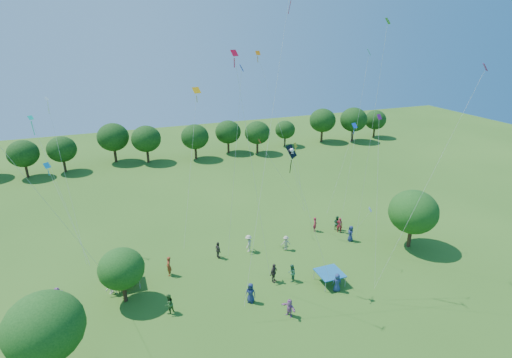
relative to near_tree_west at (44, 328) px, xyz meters
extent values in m
ellipsoid|color=#1D5117|center=(0.00, 0.00, 0.01)|extent=(4.85, 4.85, 4.36)
cylinder|color=#422B19|center=(4.82, 6.56, -3.31)|extent=(0.32, 0.32, 1.57)
ellipsoid|color=#1D5117|center=(4.82, 6.56, -0.95)|extent=(3.71, 3.71, 3.34)
cylinder|color=#422B19|center=(32.98, 5.23, -3.15)|extent=(0.39, 0.39, 1.88)
ellipsoid|color=#1D5117|center=(32.98, 5.23, -0.12)|extent=(4.91, 4.91, 4.42)
cylinder|color=#422B19|center=(-6.91, 42.65, -3.16)|extent=(0.38, 0.38, 1.87)
ellipsoid|color=#163F12|center=(-6.91, 42.65, -0.32)|extent=(4.48, 4.48, 4.03)
cylinder|color=#422B19|center=(-1.69, 43.26, -3.17)|extent=(0.38, 0.38, 1.84)
ellipsoid|color=#163F12|center=(-1.69, 43.26, -0.37)|extent=(4.42, 4.42, 3.98)
cylinder|color=#422B19|center=(6.03, 45.66, -3.02)|extent=(0.44, 0.44, 2.14)
ellipsoid|color=#163F12|center=(6.03, 45.66, 0.24)|extent=(5.14, 5.14, 4.63)
cylinder|color=#422B19|center=(11.14, 43.48, -3.08)|extent=(0.42, 0.42, 2.03)
ellipsoid|color=#163F12|center=(11.14, 43.48, 0.00)|extent=(4.86, 4.86, 4.37)
cylinder|color=#422B19|center=(19.11, 42.37, -3.11)|extent=(0.40, 0.40, 1.96)
ellipsoid|color=#163F12|center=(19.11, 42.37, -0.13)|extent=(4.71, 4.71, 4.24)
cylinder|color=#422B19|center=(25.49, 43.90, -3.14)|extent=(0.39, 0.39, 1.91)
ellipsoid|color=#163F12|center=(25.49, 43.90, -0.23)|extent=(4.59, 4.59, 4.13)
cylinder|color=#422B19|center=(30.29, 41.72, -3.15)|extent=(0.39, 0.39, 1.89)
ellipsoid|color=#163F12|center=(30.29, 41.72, -0.28)|extent=(4.54, 4.54, 4.08)
cylinder|color=#422B19|center=(36.94, 44.26, -3.30)|extent=(0.33, 0.33, 1.58)
ellipsoid|color=#163F12|center=(36.94, 44.26, -0.90)|extent=(3.80, 3.80, 3.42)
cylinder|color=#422B19|center=(45.14, 44.50, -3.03)|extent=(0.44, 0.44, 2.13)
ellipsoid|color=#163F12|center=(45.14, 44.50, 0.21)|extent=(5.12, 5.12, 4.61)
cylinder|color=#422B19|center=(50.97, 42.51, -3.00)|extent=(0.45, 0.45, 2.18)
ellipsoid|color=#163F12|center=(50.97, 42.51, 0.32)|extent=(5.24, 5.24, 4.72)
cylinder|color=#422B19|center=(57.00, 43.56, -3.19)|extent=(0.37, 0.37, 1.81)
ellipsoid|color=#163F12|center=(57.00, 43.56, -0.43)|extent=(4.35, 4.35, 3.91)
cube|color=red|center=(5.13, 8.85, -3.04)|extent=(2.20, 2.20, 0.08)
cylinder|color=#999999|center=(4.13, 7.85, -3.54)|extent=(0.05, 0.05, 1.10)
cylinder|color=#999999|center=(6.13, 7.85, -3.54)|extent=(0.05, 0.05, 1.10)
cylinder|color=#999999|center=(4.13, 9.85, -3.54)|extent=(0.05, 0.05, 1.10)
cylinder|color=#999999|center=(6.13, 9.85, -3.54)|extent=(0.05, 0.05, 1.10)
cube|color=#15598E|center=(21.97, 2.65, -3.04)|extent=(2.20, 2.20, 0.08)
cylinder|color=#999999|center=(20.97, 1.65, -3.54)|extent=(0.05, 0.05, 1.10)
cylinder|color=#999999|center=(22.97, 1.65, -3.54)|extent=(0.05, 0.05, 1.10)
cylinder|color=#999999|center=(20.97, 3.65, -3.54)|extent=(0.05, 0.05, 1.10)
cylinder|color=#999999|center=(22.97, 3.65, -3.54)|extent=(0.05, 0.05, 1.10)
imported|color=navy|center=(14.51, 2.68, -3.21)|extent=(0.98, 0.90, 1.77)
imported|color=maroon|center=(25.50, 11.69, -3.25)|extent=(0.67, 0.75, 1.68)
imported|color=#2B5524|center=(7.99, 3.75, -3.24)|extent=(0.94, 0.87, 1.71)
imported|color=#B8B793|center=(17.11, 10.28, -3.18)|extent=(1.14, 1.28, 1.83)
imported|color=#3B312F|center=(3.35, 10.27, -3.19)|extent=(0.92, 1.17, 1.81)
imported|color=#A461A7|center=(4.60, 11.73, -3.25)|extent=(1.15, 1.67, 1.69)
imported|color=navy|center=(21.97, 1.42, -3.26)|extent=(0.92, 0.65, 1.67)
imported|color=maroon|center=(27.94, 10.51, -3.21)|extent=(0.78, 0.75, 1.76)
imported|color=#255833|center=(27.96, 11.13, -3.26)|extent=(0.74, 0.94, 1.67)
imported|color=beige|center=(3.75, 8.07, -3.25)|extent=(1.05, 1.17, 1.68)
imported|color=#3A312E|center=(17.42, 4.60, -3.18)|extent=(1.15, 1.00, 1.81)
imported|color=#A9629E|center=(16.75, -0.01, -3.33)|extent=(1.05, 1.50, 1.52)
imported|color=#1B274E|center=(27.98, 8.41, -3.22)|extent=(0.59, 0.92, 1.74)
imported|color=maroon|center=(8.86, 8.99, -3.15)|extent=(0.54, 0.76, 1.89)
imported|color=#296140|center=(18.95, 4.11, -3.26)|extent=(0.84, 0.93, 1.67)
imported|color=#A8A487|center=(20.78, 9.24, -3.32)|extent=(1.08, 0.65, 1.54)
imported|color=#413A34|center=(13.88, 10.20, -3.22)|extent=(0.63, 1.08, 1.74)
imported|color=#915795|center=(-0.27, 7.76, -3.20)|extent=(1.34, 1.74, 1.79)
cube|color=black|center=(18.39, 3.84, 8.22)|extent=(1.17, 1.14, 0.91)
cube|color=black|center=(18.39, 3.89, 6.95)|extent=(0.07, 0.27, 1.18)
sphere|color=white|center=(18.39, 3.78, 8.32)|extent=(0.33, 0.33, 0.33)
cylinder|color=white|center=(18.39, 3.78, 8.04)|extent=(0.25, 0.47, 0.31)
cylinder|color=white|center=(18.39, 3.78, 8.04)|extent=(0.25, 0.47, 0.31)
cylinder|color=beige|center=(19.82, 2.67, 2.49)|extent=(2.89, 2.36, 10.57)
cylinder|color=beige|center=(16.11, 3.14, 9.27)|extent=(5.74, 4.89, 24.12)
cube|color=red|center=(19.76, 13.98, 6.27)|extent=(0.28, 0.47, 0.40)
cylinder|color=beige|center=(22.68, 14.22, 1.65)|extent=(5.85, 0.49, 8.89)
cube|color=orange|center=(20.99, 17.71, 14.78)|extent=(0.54, 0.36, 0.43)
cube|color=orange|center=(20.99, 17.76, 14.13)|extent=(0.14, 0.16, 0.65)
cylinder|color=beige|center=(23.33, 15.99, 5.89)|extent=(4.72, 3.46, 17.36)
cube|color=gold|center=(22.94, 12.15, 6.03)|extent=(0.54, 0.51, 0.45)
cube|color=gold|center=(22.94, 12.20, 5.13)|extent=(0.08, 0.26, 1.14)
cylinder|color=beige|center=(24.19, 13.19, 1.51)|extent=(2.52, 2.12, 8.62)
cube|color=#2D7B16|center=(27.01, 4.88, 17.75)|extent=(0.50, 0.65, 0.48)
cylinder|color=beige|center=(27.35, 5.96, 7.36)|extent=(0.70, 2.16, 20.31)
cube|color=blue|center=(30.55, 13.06, 7.23)|extent=(0.69, 0.53, 0.50)
cube|color=blue|center=(30.55, 13.11, 6.54)|extent=(0.12, 0.16, 0.62)
cylinder|color=beige|center=(29.17, 13.02, 2.09)|extent=(2.78, 0.09, 9.78)
cube|color=#8F1772|center=(25.00, 2.08, 10.78)|extent=(0.49, 0.35, 0.39)
cylinder|color=beige|center=(24.66, 0.74, 3.90)|extent=(0.71, 2.70, 13.40)
cube|color=white|center=(0.39, 18.10, 11.19)|extent=(0.40, 0.47, 0.32)
cube|color=white|center=(0.39, 18.15, 10.34)|extent=(0.15, 0.27, 1.18)
cylinder|color=beige|center=(1.15, 14.74, 4.12)|extent=(1.54, 6.72, 13.82)
cube|color=#0C87C1|center=(-0.46, 16.82, 5.23)|extent=(0.66, 0.64, 0.48)
cube|color=#0C87C1|center=(-0.46, 16.87, 4.53)|extent=(0.07, 0.16, 0.67)
cylinder|color=beige|center=(0.84, 14.20, 1.10)|extent=(2.61, 5.27, 7.80)
cube|color=red|center=(13.75, 3.52, 15.67)|extent=(0.58, 0.49, 0.41)
cube|color=red|center=(13.75, 3.57, 15.03)|extent=(0.11, 0.16, 0.65)
cylinder|color=beige|center=(15.20, 3.56, 6.33)|extent=(2.90, 0.10, 18.26)
cube|color=orange|center=(13.75, 15.48, 11.60)|extent=(0.86, 0.72, 0.54)
cube|color=orange|center=(13.75, 15.53, 10.77)|extent=(0.13, 0.18, 0.73)
cylinder|color=beige|center=(12.21, 13.22, 4.25)|extent=(3.10, 4.55, 14.09)
cylinder|color=beige|center=(1.60, 3.56, 5.32)|extent=(4.67, 8.44, 16.23)
cube|color=#1A924D|center=(28.63, 9.15, 15.16)|extent=(0.60, 0.71, 0.55)
cylinder|color=beige|center=(28.03, 9.38, 6.05)|extent=(1.23, 0.48, 17.69)
cube|color=#152FD7|center=(15.57, 7.35, 14.32)|extent=(0.37, 0.63, 0.53)
cylinder|color=beige|center=(14.91, 7.70, 5.64)|extent=(1.35, 0.72, 16.86)
cube|color=#931877|center=(29.94, -2.29, 14.71)|extent=(0.59, 0.64, 0.49)
cylinder|color=beige|center=(26.96, -1.62, 5.84)|extent=(5.98, 1.36, 17.27)
cube|color=silver|center=(26.64, 3.97, 1.76)|extent=(0.54, 0.55, 0.42)
cylinder|color=beige|center=(26.94, 5.65, -0.62)|extent=(0.62, 3.37, 4.35)
cube|color=#0ED6A6|center=(-0.97, 16.53, 9.83)|extent=(0.51, 0.49, 0.33)
cube|color=#0ED6A6|center=(-0.97, 16.58, 8.89)|extent=(0.09, 0.31, 1.34)
cylinder|color=beige|center=(0.60, 13.83, 3.43)|extent=(3.16, 5.41, 12.46)
camera|label=1|loc=(5.08, -23.02, 17.23)|focal=28.00mm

